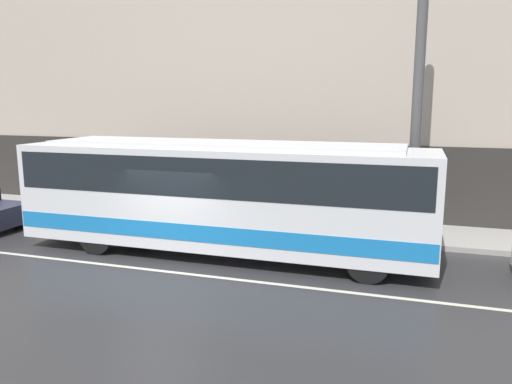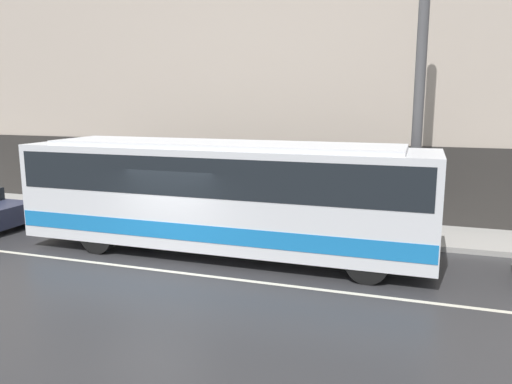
# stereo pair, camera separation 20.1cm
# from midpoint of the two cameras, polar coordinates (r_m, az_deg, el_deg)

# --- Properties ---
(ground_plane) EXTENTS (60.00, 60.00, 0.00)m
(ground_plane) POSITION_cam_midpoint_polar(r_m,az_deg,el_deg) (13.19, -11.29, -8.84)
(ground_plane) COLOR #2D2D30
(sidewalk) EXTENTS (60.00, 2.69, 0.16)m
(sidewalk) POSITION_cam_midpoint_polar(r_m,az_deg,el_deg) (17.83, -2.99, -3.29)
(sidewalk) COLOR #A09E99
(sidewalk) RESTS_ON ground_plane
(building_facade) EXTENTS (60.00, 0.35, 13.29)m
(building_facade) POSITION_cam_midpoint_polar(r_m,az_deg,el_deg) (18.84, -1.51, 16.91)
(building_facade) COLOR #B7A899
(building_facade) RESTS_ON ground_plane
(lane_stripe) EXTENTS (54.00, 0.14, 0.01)m
(lane_stripe) POSITION_cam_midpoint_polar(r_m,az_deg,el_deg) (13.19, -11.29, -8.82)
(lane_stripe) COLOR beige
(lane_stripe) RESTS_ON ground_plane
(transit_bus) EXTENTS (11.57, 2.61, 3.17)m
(transit_bus) POSITION_cam_midpoint_polar(r_m,az_deg,el_deg) (13.99, -4.34, 0.04)
(transit_bus) COLOR silver
(transit_bus) RESTS_ON ground_plane
(utility_pole_near) EXTENTS (0.30, 0.30, 8.28)m
(utility_pole_near) POSITION_cam_midpoint_polar(r_m,az_deg,el_deg) (15.29, 17.60, 9.93)
(utility_pole_near) COLOR #4C4C4F
(utility_pole_near) RESTS_ON sidewalk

